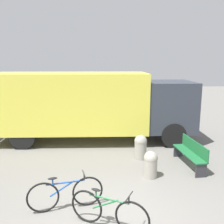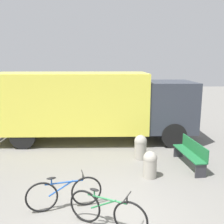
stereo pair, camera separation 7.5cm
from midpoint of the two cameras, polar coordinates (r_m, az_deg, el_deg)
ground_plane at (r=5.97m, az=-1.16°, el=-23.80°), size 60.00×60.00×0.00m
delivery_truck at (r=10.87m, az=-4.72°, el=2.05°), size 8.69×2.47×2.98m
park_bench at (r=8.81m, az=17.85°, el=-8.79°), size 0.63×1.85×0.87m
bicycle_near at (r=6.28m, az=-10.46°, el=-17.81°), size 1.74×0.59×0.84m
bicycle_middle at (r=5.58m, az=-0.82°, el=-21.71°), size 1.64×0.80×0.84m
bollard_near_bench at (r=7.74m, az=8.97°, el=-11.58°), size 0.42×0.42×0.82m
bollard_far_bench at (r=9.08m, az=6.77°, el=-7.78°), size 0.45×0.45×0.88m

